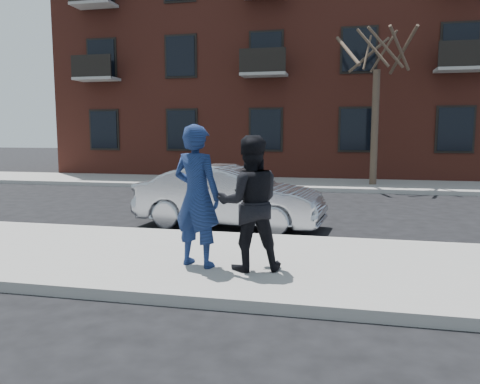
% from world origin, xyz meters
% --- Properties ---
extents(ground, '(100.00, 100.00, 0.00)m').
position_xyz_m(ground, '(0.00, 0.00, 0.00)').
color(ground, black).
rests_on(ground, ground).
extents(near_sidewalk, '(50.00, 3.50, 0.15)m').
position_xyz_m(near_sidewalk, '(0.00, -0.25, 0.07)').
color(near_sidewalk, gray).
rests_on(near_sidewalk, ground).
extents(near_curb, '(50.00, 0.10, 0.15)m').
position_xyz_m(near_curb, '(0.00, 1.55, 0.07)').
color(near_curb, '#999691').
rests_on(near_curb, ground).
extents(far_sidewalk, '(50.00, 3.50, 0.15)m').
position_xyz_m(far_sidewalk, '(0.00, 11.25, 0.07)').
color(far_sidewalk, gray).
rests_on(far_sidewalk, ground).
extents(far_curb, '(50.00, 0.10, 0.15)m').
position_xyz_m(far_curb, '(0.00, 9.45, 0.07)').
color(far_curb, '#999691').
rests_on(far_curb, ground).
extents(apartment_building, '(24.30, 10.30, 12.30)m').
position_xyz_m(apartment_building, '(2.00, 18.00, 6.16)').
color(apartment_building, maroon).
rests_on(apartment_building, ground).
extents(street_tree, '(3.60, 3.60, 6.80)m').
position_xyz_m(street_tree, '(4.50, 11.00, 5.52)').
color(street_tree, '#3C2C23').
rests_on(street_tree, far_sidewalk).
extents(silver_sedan, '(4.23, 1.84, 1.35)m').
position_xyz_m(silver_sedan, '(0.96, 2.79, 0.68)').
color(silver_sedan, '#999BA3').
rests_on(silver_sedan, ground).
extents(man_hoodie, '(0.85, 0.68, 2.04)m').
position_xyz_m(man_hoodie, '(1.33, -0.74, 1.17)').
color(man_hoodie, navy).
rests_on(man_hoodie, near_sidewalk).
extents(man_peacoat, '(1.09, 0.96, 1.89)m').
position_xyz_m(man_peacoat, '(2.10, -0.74, 1.10)').
color(man_peacoat, black).
rests_on(man_peacoat, near_sidewalk).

